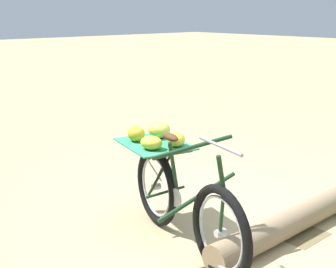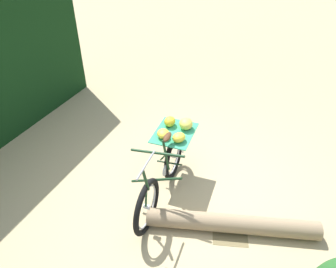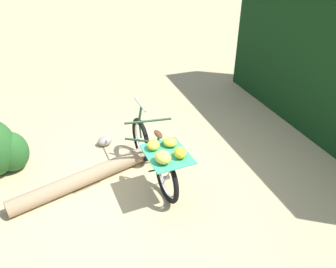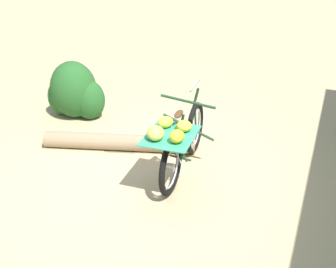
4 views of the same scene
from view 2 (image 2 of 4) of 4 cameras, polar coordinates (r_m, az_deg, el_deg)
ground_plane at (r=4.75m, az=2.52°, el=-10.28°), size 60.00×60.00×0.00m
bicycle at (r=4.41m, az=-0.56°, el=-5.77°), size 0.86×1.80×1.03m
fallen_log at (r=4.29m, az=11.29°, el=-15.41°), size 2.17×0.25×0.24m
leaf_litter_patch at (r=4.33m, az=11.00°, el=-17.14°), size 0.44×0.36×0.01m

